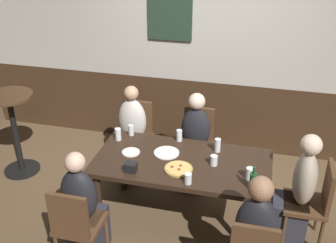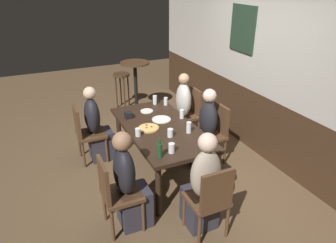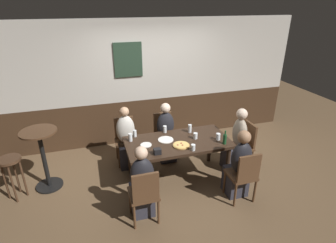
{
  "view_description": "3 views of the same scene",
  "coord_description": "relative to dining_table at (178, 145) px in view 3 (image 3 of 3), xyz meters",
  "views": [
    {
      "loc": [
        0.7,
        -3.36,
        2.96
      ],
      "look_at": [
        -0.18,
        0.14,
        1.09
      ],
      "focal_mm": 43.73,
      "sensor_mm": 36.0,
      "label": 1
    },
    {
      "loc": [
        3.45,
        -1.46,
        2.58
      ],
      "look_at": [
        0.24,
        0.0,
        0.91
      ],
      "focal_mm": 33.7,
      "sensor_mm": 36.0,
      "label": 2
    },
    {
      "loc": [
        -1.32,
        -3.78,
        2.9
      ],
      "look_at": [
        -0.15,
        0.09,
        1.08
      ],
      "focal_mm": 28.86,
      "sensor_mm": 36.0,
      "label": 3
    }
  ],
  "objects": [
    {
      "name": "ground_plane",
      "position": [
        0.0,
        0.0,
        -0.66
      ],
      "size": [
        12.0,
        12.0,
        0.0
      ],
      "primitive_type": "plane",
      "color": "brown"
    },
    {
      "name": "wall_back",
      "position": [
        -0.0,
        1.65,
        0.64
      ],
      "size": [
        6.4,
        0.13,
        2.6
      ],
      "color": "#3D2819",
      "rests_on": "ground_plane"
    },
    {
      "name": "dining_table",
      "position": [
        0.0,
        0.0,
        0.0
      ],
      "size": [
        1.75,
        0.88,
        0.74
      ],
      "color": "black",
      "rests_on": "ground_plane"
    },
    {
      "name": "chair_left_near",
      "position": [
        -0.77,
        -0.86,
        -0.16
      ],
      "size": [
        0.4,
        0.4,
        0.88
      ],
      "color": "#513521",
      "rests_on": "ground_plane"
    },
    {
      "name": "chair_mid_far",
      "position": [
        0.0,
        0.86,
        -0.16
      ],
      "size": [
        0.4,
        0.4,
        0.88
      ],
      "color": "#513521",
      "rests_on": "ground_plane"
    },
    {
      "name": "chair_left_far",
      "position": [
        -0.77,
        0.86,
        -0.16
      ],
      "size": [
        0.4,
        0.4,
        0.88
      ],
      "color": "#513521",
      "rests_on": "ground_plane"
    },
    {
      "name": "chair_head_east",
      "position": [
        1.29,
        0.0,
        -0.16
      ],
      "size": [
        0.4,
        0.4,
        0.88
      ],
      "color": "#513521",
      "rests_on": "ground_plane"
    },
    {
      "name": "chair_right_near",
      "position": [
        0.77,
        -0.86,
        -0.16
      ],
      "size": [
        0.4,
        0.4,
        0.88
      ],
      "color": "#513521",
      "rests_on": "ground_plane"
    },
    {
      "name": "person_left_near",
      "position": [
        -0.77,
        -0.69,
        -0.18
      ],
      "size": [
        0.34,
        0.37,
        1.16
      ],
      "color": "#2D2D38",
      "rests_on": "ground_plane"
    },
    {
      "name": "person_mid_far",
      "position": [
        -0.0,
        0.69,
        -0.17
      ],
      "size": [
        0.34,
        0.37,
        1.15
      ],
      "color": "#2D2D38",
      "rests_on": "ground_plane"
    },
    {
      "name": "person_left_far",
      "position": [
        -0.77,
        0.69,
        -0.17
      ],
      "size": [
        0.34,
        0.37,
        1.16
      ],
      "color": "#2D2D38",
      "rests_on": "ground_plane"
    },
    {
      "name": "person_head_east",
      "position": [
        1.13,
        0.0,
        -0.16
      ],
      "size": [
        0.37,
        0.34,
        1.19
      ],
      "color": "#2D2D38",
      "rests_on": "ground_plane"
    },
    {
      "name": "person_right_near",
      "position": [
        0.77,
        -0.69,
        -0.16
      ],
      "size": [
        0.34,
        0.37,
        1.17
      ],
      "color": "#2D2D38",
      "rests_on": "ground_plane"
    },
    {
      "name": "pizza",
      "position": [
        -0.0,
        -0.17,
        0.09
      ],
      "size": [
        0.27,
        0.27,
        0.03
      ],
      "color": "tan",
      "rests_on": "dining_table"
    },
    {
      "name": "pint_glass_amber",
      "position": [
        0.31,
        0.26,
        0.14
      ],
      "size": [
        0.06,
        0.06,
        0.15
      ],
      "color": "silver",
      "rests_on": "dining_table"
    },
    {
      "name": "pint_glass_stout",
      "position": [
        0.67,
        -0.15,
        0.13
      ],
      "size": [
        0.07,
        0.07,
        0.12
      ],
      "color": "silver",
      "rests_on": "dining_table"
    },
    {
      "name": "beer_glass_tall",
      "position": [
        -0.12,
        0.38,
        0.14
      ],
      "size": [
        0.06,
        0.06,
        0.13
      ],
      "color": "silver",
      "rests_on": "dining_table"
    },
    {
      "name": "tumbler_short",
      "position": [
        -0.76,
        0.24,
        0.14
      ],
      "size": [
        0.07,
        0.07,
        0.14
      ],
      "color": "silver",
      "rests_on": "dining_table"
    },
    {
      "name": "tumbler_water",
      "position": [
        -0.66,
        0.38,
        0.13
      ],
      "size": [
        0.06,
        0.06,
        0.12
      ],
      "color": "silver",
      "rests_on": "dining_table"
    },
    {
      "name": "highball_clear",
      "position": [
        0.31,
        0.0,
        0.13
      ],
      "size": [
        0.07,
        0.07,
        0.1
      ],
      "color": "silver",
      "rests_on": "dining_table"
    },
    {
      "name": "pint_glass_pale",
      "position": [
        0.13,
        -0.36,
        0.13
      ],
      "size": [
        0.07,
        0.07,
        0.1
      ],
      "color": "silver",
      "rests_on": "dining_table"
    },
    {
      "name": "beer_bottle_green",
      "position": [
        0.7,
        -0.31,
        0.17
      ],
      "size": [
        0.06,
        0.06,
        0.24
      ],
      "color": "#194723",
      "rests_on": "dining_table"
    },
    {
      "name": "plate_white_large",
      "position": [
        -0.18,
        0.1,
        0.09
      ],
      "size": [
        0.26,
        0.26,
        0.01
      ],
      "primitive_type": "cylinder",
      "color": "white",
      "rests_on": "dining_table"
    },
    {
      "name": "plate_white_small",
      "position": [
        -0.54,
        0.02,
        0.09
      ],
      "size": [
        0.19,
        0.19,
        0.01
      ],
      "primitive_type": "cylinder",
      "color": "white",
      "rests_on": "dining_table"
    },
    {
      "name": "condiment_caddy",
      "position": [
        -0.44,
        -0.3,
        0.13
      ],
      "size": [
        0.11,
        0.09,
        0.09
      ],
      "primitive_type": "cube",
      "color": "black",
      "rests_on": "dining_table"
    },
    {
      "name": "side_bar_table",
      "position": [
        -2.16,
        0.41,
        -0.04
      ],
      "size": [
        0.56,
        0.56,
        1.05
      ],
      "color": "black",
      "rests_on": "ground_plane"
    },
    {
      "name": "bar_stool",
      "position": [
        -2.61,
        0.26,
        -0.1
      ],
      "size": [
        0.34,
        0.34,
        0.72
      ],
      "color": "#422B1C",
      "rests_on": "ground_plane"
    }
  ]
}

